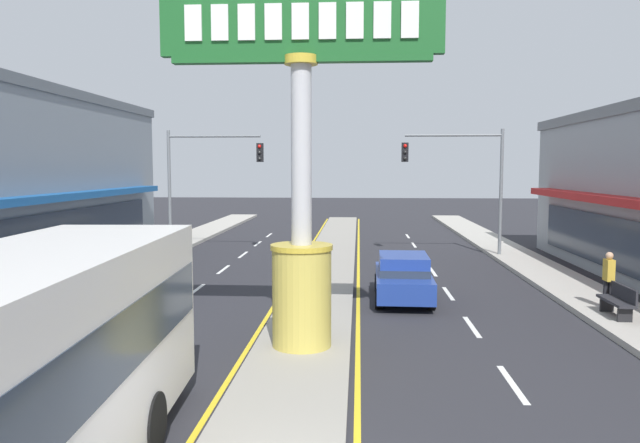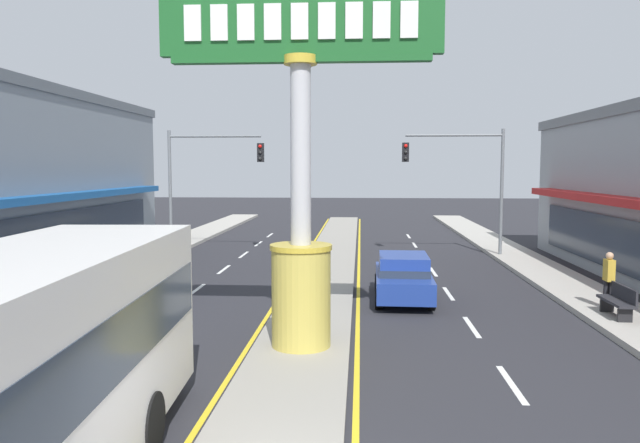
% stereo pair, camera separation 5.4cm
% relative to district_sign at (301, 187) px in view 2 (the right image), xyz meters
% --- Properties ---
extents(median_strip, '(2.30, 52.00, 0.14)m').
position_rel_district_sign_xyz_m(median_strip, '(0.00, 11.31, -3.85)').
color(median_strip, gray).
rests_on(median_strip, ground).
extents(sidewalk_left, '(2.31, 60.00, 0.18)m').
position_rel_district_sign_xyz_m(sidewalk_left, '(-8.90, 9.31, -3.83)').
color(sidewalk_left, '#ADA89E').
rests_on(sidewalk_left, ground).
extents(sidewalk_right, '(2.31, 60.00, 0.18)m').
position_rel_district_sign_xyz_m(sidewalk_right, '(8.90, 9.31, -3.83)').
color(sidewalk_right, '#ADA89E').
rests_on(sidewalk_right, ground).
extents(lane_markings, '(9.04, 52.00, 0.01)m').
position_rel_district_sign_xyz_m(lane_markings, '(0.00, 9.96, -3.91)').
color(lane_markings, silver).
rests_on(lane_markings, ground).
extents(district_sign, '(6.46, 1.46, 8.37)m').
position_rel_district_sign_xyz_m(district_sign, '(0.00, 0.00, 0.00)').
color(district_sign, gold).
rests_on(district_sign, median_strip).
extents(traffic_light_left_side, '(4.86, 0.46, 6.20)m').
position_rel_district_sign_xyz_m(traffic_light_left_side, '(-6.38, 15.70, 0.33)').
color(traffic_light_left_side, slate).
rests_on(traffic_light_left_side, ground).
extents(traffic_light_right_side, '(4.86, 0.46, 6.20)m').
position_rel_district_sign_xyz_m(traffic_light_right_side, '(6.38, 15.49, 0.33)').
color(traffic_light_right_side, slate).
rests_on(traffic_light_right_side, ground).
extents(sedan_far_right_lane, '(2.01, 4.38, 1.53)m').
position_rel_district_sign_xyz_m(sedan_far_right_lane, '(-6.10, 4.82, -3.13)').
color(sedan_far_right_lane, navy).
rests_on(sedan_far_right_lane, ground).
extents(sedan_near_left_lane, '(1.90, 4.33, 1.53)m').
position_rel_district_sign_xyz_m(sedan_near_left_lane, '(2.80, 5.74, -3.13)').
color(sedan_near_left_lane, navy).
rests_on(sedan_near_left_lane, ground).
extents(street_bench, '(0.48, 1.60, 0.88)m').
position_rel_district_sign_xyz_m(street_bench, '(8.62, 3.20, -3.27)').
color(street_bench, '#232328').
rests_on(street_bench, sidewalk_right).
extents(pedestrian_near_kerb, '(0.28, 0.40, 1.69)m').
position_rel_district_sign_xyz_m(pedestrian_near_kerb, '(8.73, 4.21, -2.78)').
color(pedestrian_near_kerb, black).
rests_on(pedestrian_near_kerb, sidewalk_right).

